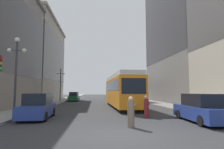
{
  "coord_description": "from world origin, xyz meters",
  "views": [
    {
      "loc": [
        -1.37,
        -8.46,
        1.99
      ],
      "look_at": [
        0.56,
        12.44,
        3.87
      ],
      "focal_mm": 29.69,
      "sensor_mm": 36.0,
      "label": 1
    }
  ],
  "objects_px": {
    "parked_car_left_mid": "(38,107)",
    "pedestrian_crossing_far": "(131,113)",
    "streetcar": "(121,90)",
    "transit_bus": "(131,91)",
    "parked_car_left_near": "(74,97)",
    "pedestrian_crossing_near": "(146,107)",
    "parked_car_right_far": "(201,109)",
    "lamp_post_left_far": "(61,80)",
    "lamp_post_left_near": "(16,64)"
  },
  "relations": [
    {
      "from": "pedestrian_crossing_far",
      "to": "parked_car_left_near",
      "type": "bearing_deg",
      "value": 147.33
    },
    {
      "from": "parked_car_left_near",
      "to": "pedestrian_crossing_far",
      "type": "bearing_deg",
      "value": -76.15
    },
    {
      "from": "pedestrian_crossing_near",
      "to": "pedestrian_crossing_far",
      "type": "xyz_separation_m",
      "value": [
        -1.92,
        -3.7,
        0.02
      ]
    },
    {
      "from": "parked_car_right_far",
      "to": "streetcar",
      "type": "bearing_deg",
      "value": -69.02
    },
    {
      "from": "streetcar",
      "to": "pedestrian_crossing_near",
      "type": "height_order",
      "value": "streetcar"
    },
    {
      "from": "transit_bus",
      "to": "parked_car_left_near",
      "type": "bearing_deg",
      "value": 169.13
    },
    {
      "from": "transit_bus",
      "to": "pedestrian_crossing_near",
      "type": "distance_m",
      "value": 22.05
    },
    {
      "from": "pedestrian_crossing_near",
      "to": "lamp_post_left_near",
      "type": "distance_m",
      "value": 10.5
    },
    {
      "from": "parked_car_left_near",
      "to": "parked_car_left_mid",
      "type": "xyz_separation_m",
      "value": [
        -0.0,
        -23.31,
        0.0
      ]
    },
    {
      "from": "parked_car_right_far",
      "to": "pedestrian_crossing_near",
      "type": "height_order",
      "value": "parked_car_right_far"
    },
    {
      "from": "streetcar",
      "to": "pedestrian_crossing_far",
      "type": "bearing_deg",
      "value": -97.21
    },
    {
      "from": "lamp_post_left_near",
      "to": "lamp_post_left_far",
      "type": "bearing_deg",
      "value": 90.0
    },
    {
      "from": "parked_car_left_near",
      "to": "lamp_post_left_near",
      "type": "height_order",
      "value": "lamp_post_left_near"
    },
    {
      "from": "parked_car_left_mid",
      "to": "lamp_post_left_far",
      "type": "distance_m",
      "value": 19.43
    },
    {
      "from": "pedestrian_crossing_far",
      "to": "lamp_post_left_near",
      "type": "xyz_separation_m",
      "value": [
        -8.03,
        4.43,
        3.26
      ]
    },
    {
      "from": "pedestrian_crossing_near",
      "to": "lamp_post_left_near",
      "type": "xyz_separation_m",
      "value": [
        -9.94,
        0.74,
        3.29
      ]
    },
    {
      "from": "lamp_post_left_far",
      "to": "parked_car_left_mid",
      "type": "bearing_deg",
      "value": -84.32
    },
    {
      "from": "parked_car_left_near",
      "to": "parked_car_right_far",
      "type": "relative_size",
      "value": 0.86
    },
    {
      "from": "parked_car_right_far",
      "to": "lamp_post_left_far",
      "type": "height_order",
      "value": "lamp_post_left_far"
    },
    {
      "from": "streetcar",
      "to": "transit_bus",
      "type": "relative_size",
      "value": 1.1
    },
    {
      "from": "parked_car_left_mid",
      "to": "lamp_post_left_far",
      "type": "height_order",
      "value": "lamp_post_left_far"
    },
    {
      "from": "parked_car_right_far",
      "to": "lamp_post_left_far",
      "type": "distance_m",
      "value": 25.43
    },
    {
      "from": "parked_car_right_far",
      "to": "pedestrian_crossing_near",
      "type": "bearing_deg",
      "value": -36.34
    },
    {
      "from": "streetcar",
      "to": "parked_car_left_mid",
      "type": "xyz_separation_m",
      "value": [
        -7.37,
        -8.49,
        -1.26
      ]
    },
    {
      "from": "parked_car_right_far",
      "to": "pedestrian_crossing_far",
      "type": "relative_size",
      "value": 2.97
    },
    {
      "from": "streetcar",
      "to": "parked_car_right_far",
      "type": "relative_size",
      "value": 2.68
    },
    {
      "from": "transit_bus",
      "to": "pedestrian_crossing_far",
      "type": "bearing_deg",
      "value": -103.34
    },
    {
      "from": "streetcar",
      "to": "transit_bus",
      "type": "xyz_separation_m",
      "value": [
        3.78,
        13.12,
        -0.15
      ]
    },
    {
      "from": "parked_car_right_far",
      "to": "lamp_post_left_far",
      "type": "xyz_separation_m",
      "value": [
        -12.9,
        21.69,
        3.17
      ]
    },
    {
      "from": "transit_bus",
      "to": "streetcar",
      "type": "bearing_deg",
      "value": -108.28
    },
    {
      "from": "parked_car_left_mid",
      "to": "pedestrian_crossing_near",
      "type": "bearing_deg",
      "value": -3.42
    },
    {
      "from": "parked_car_left_mid",
      "to": "lamp_post_left_far",
      "type": "xyz_separation_m",
      "value": [
        -1.9,
        19.08,
        3.17
      ]
    },
    {
      "from": "parked_car_left_near",
      "to": "pedestrian_crossing_far",
      "type": "xyz_separation_m",
      "value": [
        6.12,
        -27.2,
        -0.05
      ]
    },
    {
      "from": "streetcar",
      "to": "parked_car_left_near",
      "type": "distance_m",
      "value": 16.59
    },
    {
      "from": "parked_car_left_near",
      "to": "parked_car_left_mid",
      "type": "bearing_deg",
      "value": -88.84
    },
    {
      "from": "streetcar",
      "to": "parked_car_right_far",
      "type": "height_order",
      "value": "streetcar"
    },
    {
      "from": "parked_car_left_near",
      "to": "parked_car_right_far",
      "type": "xyz_separation_m",
      "value": [
        11.0,
        -25.92,
        0.0
      ]
    },
    {
      "from": "streetcar",
      "to": "lamp_post_left_far",
      "type": "distance_m",
      "value": 14.2
    },
    {
      "from": "transit_bus",
      "to": "parked_car_right_far",
      "type": "distance_m",
      "value": 24.24
    },
    {
      "from": "parked_car_left_near",
      "to": "lamp_post_left_far",
      "type": "bearing_deg",
      "value": -113.04
    },
    {
      "from": "transit_bus",
      "to": "pedestrian_crossing_near",
      "type": "height_order",
      "value": "transit_bus"
    },
    {
      "from": "parked_car_right_far",
      "to": "lamp_post_left_near",
      "type": "relative_size",
      "value": 0.84
    },
    {
      "from": "parked_car_left_near",
      "to": "lamp_post_left_far",
      "type": "xyz_separation_m",
      "value": [
        -1.9,
        -4.23,
        3.17
      ]
    },
    {
      "from": "lamp_post_left_near",
      "to": "pedestrian_crossing_far",
      "type": "bearing_deg",
      "value": -28.91
    },
    {
      "from": "parked_car_right_far",
      "to": "lamp_post_left_far",
      "type": "relative_size",
      "value": 0.85
    },
    {
      "from": "parked_car_left_mid",
      "to": "pedestrian_crossing_far",
      "type": "bearing_deg",
      "value": -34.46
    },
    {
      "from": "transit_bus",
      "to": "parked_car_left_near",
      "type": "relative_size",
      "value": 2.81
    },
    {
      "from": "parked_car_left_mid",
      "to": "lamp_post_left_near",
      "type": "xyz_separation_m",
      "value": [
        -1.9,
        0.54,
        3.21
      ]
    },
    {
      "from": "parked_car_left_near",
      "to": "pedestrian_crossing_far",
      "type": "relative_size",
      "value": 2.56
    },
    {
      "from": "streetcar",
      "to": "lamp_post_left_near",
      "type": "bearing_deg",
      "value": -140.86
    }
  ]
}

